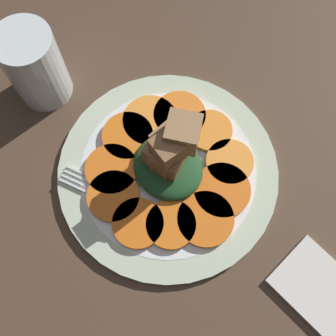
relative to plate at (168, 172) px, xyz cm
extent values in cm
cube|color=#4C3828|center=(0.00, 0.00, -1.52)|extent=(120.00, 120.00, 2.00)
cylinder|color=beige|center=(0.00, 0.00, -0.02)|extent=(29.59, 29.59, 1.00)
cylinder|color=white|center=(0.00, 0.00, 0.03)|extent=(23.67, 23.67, 1.00)
cylinder|color=orange|center=(-6.84, 3.21, 1.00)|extent=(7.60, 7.60, 0.83)
cylinder|color=orange|center=(-7.31, -0.57, 1.00)|extent=(7.02, 7.02, 0.83)
cylinder|color=orange|center=(-5.25, -5.35, 1.00)|extent=(7.04, 7.04, 0.83)
cylinder|color=orange|center=(-2.30, -7.66, 1.00)|extent=(6.89, 6.89, 0.83)
cylinder|color=orange|center=(2.53, -7.78, 1.00)|extent=(6.59, 6.59, 0.83)
cylinder|color=orange|center=(5.56, -4.89, 1.00)|extent=(6.39, 6.39, 0.83)
cylinder|color=orange|center=(8.14, -1.24, 1.00)|extent=(7.29, 7.29, 0.83)
cylinder|color=orange|center=(6.98, 3.05, 1.00)|extent=(7.44, 7.44, 0.83)
cylinder|color=orange|center=(4.98, 6.64, 1.00)|extent=(6.38, 6.38, 0.83)
cylinder|color=orange|center=(-0.34, 8.04, 1.00)|extent=(6.11, 6.11, 0.83)
cylinder|color=orange|center=(-4.62, 6.73, 1.00)|extent=(7.27, 7.27, 0.83)
ellipsoid|color=#1E4723|center=(0.00, 0.00, 1.91)|extent=(9.55, 8.60, 2.67)
cube|color=#9E754C|center=(-1.17, 1.71, 5.24)|extent=(4.09, 4.09, 3.98)
cube|color=brown|center=(-0.73, -0.22, 5.24)|extent=(4.41, 4.41, 4.00)
cube|color=brown|center=(-0.10, -0.22, 5.08)|extent=(4.67, 4.67, 3.67)
cube|color=#9E754C|center=(0.02, 2.42, 9.09)|extent=(5.39, 5.39, 3.90)
cube|color=brown|center=(0.07, -0.05, 8.30)|extent=(3.80, 3.80, 3.37)
cube|color=silver|center=(1.81, -6.01, 0.78)|extent=(11.47, 5.22, 0.40)
cube|color=silver|center=(-4.40, -8.37, 0.78)|extent=(2.16, 2.67, 0.40)
cube|color=silver|center=(-6.90, -10.38, 0.78)|extent=(4.47, 1.94, 0.40)
cube|color=silver|center=(-7.14, -9.76, 0.78)|extent=(4.47, 1.94, 0.40)
cube|color=silver|center=(-7.38, -9.13, 0.78)|extent=(4.47, 1.94, 0.40)
cube|color=silver|center=(-7.61, -8.51, 0.78)|extent=(4.47, 1.94, 0.40)
cylinder|color=silver|center=(-21.72, -3.64, 5.35)|extent=(7.66, 7.66, 11.74)
cube|color=silver|center=(25.25, 2.75, -0.12)|extent=(13.44, 8.07, 0.80)
camera|label=1|loc=(13.25, -12.88, 53.59)|focal=45.00mm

